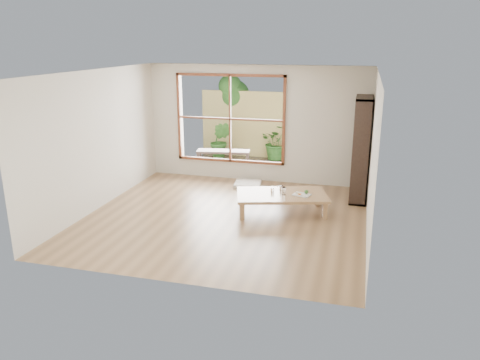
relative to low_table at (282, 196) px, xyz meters
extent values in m
plane|color=#99744C|center=(-0.94, -0.51, -0.32)|extent=(5.00, 5.00, 0.00)
cube|color=#9F7C4D|center=(0.00, 0.00, 0.02)|extent=(1.85, 1.35, 0.05)
cube|color=#9F7C4D|center=(-0.61, -0.57, -0.16)|extent=(0.10, 0.10, 0.31)
cube|color=#9F7C4D|center=(-0.82, 0.16, -0.16)|extent=(0.10, 0.10, 0.31)
cube|color=#9F7C4D|center=(0.82, -0.16, -0.16)|extent=(0.10, 0.10, 0.31)
cube|color=#9F7C4D|center=(0.61, 0.57, -0.16)|extent=(0.10, 0.10, 0.31)
cube|color=beige|center=(-1.01, 1.45, -0.28)|extent=(0.63, 0.63, 0.08)
cube|color=#32231C|center=(1.37, 1.16, 0.71)|extent=(0.33, 0.93, 2.07)
cylinder|color=silver|center=(0.05, -0.05, 0.11)|extent=(0.07, 0.07, 0.13)
cylinder|color=silver|center=(0.02, 0.10, 0.09)|extent=(0.07, 0.07, 0.10)
cylinder|color=silver|center=(-0.04, 0.19, 0.09)|extent=(0.07, 0.07, 0.09)
cylinder|color=silver|center=(-0.19, 0.06, 0.08)|extent=(0.06, 0.06, 0.08)
cube|color=white|center=(0.38, 0.01, 0.05)|extent=(0.36, 0.30, 0.02)
sphere|color=#366528|center=(0.45, 0.05, 0.10)|extent=(0.08, 0.08, 0.08)
cube|color=orange|center=(0.34, -0.04, 0.08)|extent=(0.07, 0.06, 0.03)
cube|color=beige|center=(0.30, 0.04, 0.07)|extent=(0.08, 0.07, 0.02)
cylinder|color=silver|center=(0.41, -0.06, 0.07)|extent=(0.17, 0.06, 0.01)
cube|color=#373028|center=(-1.54, 3.05, -0.32)|extent=(2.80, 2.00, 0.05)
cube|color=#32231C|center=(-1.98, 2.80, 0.10)|extent=(1.36, 0.60, 0.05)
cube|color=#32231C|center=(-2.57, 2.55, -0.11)|extent=(0.07, 0.07, 0.36)
cube|color=#32231C|center=(-2.62, 2.85, -0.11)|extent=(0.07, 0.07, 0.36)
cube|color=#32231C|center=(-1.35, 2.75, -0.11)|extent=(0.07, 0.07, 0.36)
cube|color=#32231C|center=(-1.40, 3.05, -0.11)|extent=(0.07, 0.07, 0.36)
cube|color=tan|center=(-1.54, 4.05, 0.58)|extent=(2.80, 0.06, 1.80)
imported|color=#3A6C27|center=(-0.80, 3.87, 0.19)|extent=(1.07, 1.00, 0.96)
imported|color=#3A6C27|center=(-2.27, 3.50, 0.21)|extent=(0.58, 0.47, 1.01)
cylinder|color=#4C3D2D|center=(-2.24, 4.35, 0.48)|extent=(0.14, 0.14, 1.60)
sphere|color=#3A6C27|center=(-2.12, 4.35, 1.33)|extent=(0.84, 0.84, 0.84)
sphere|color=#3A6C27|center=(-2.39, 4.43, 1.13)|extent=(0.70, 0.70, 0.70)
sphere|color=#3A6C27|center=(-2.21, 4.25, 1.58)|extent=(0.64, 0.64, 0.64)
camera|label=1|loc=(1.37, -8.19, 2.80)|focal=35.00mm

